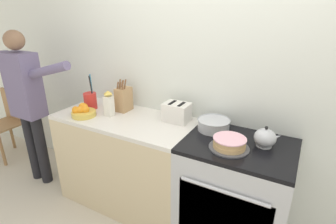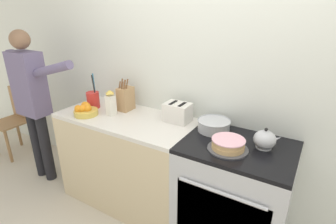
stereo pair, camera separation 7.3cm
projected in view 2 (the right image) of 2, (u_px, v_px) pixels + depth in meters
name	position (u px, v px, depth m)	size (l,w,h in m)	color
wall_back	(217.00, 76.00, 2.12)	(8.00, 0.04, 2.60)	silver
counter_cabinet	(129.00, 160.00, 2.52)	(1.27, 0.61, 0.90)	beige
stove_range	(233.00, 197.00, 2.03)	(0.79, 0.64, 0.90)	#B7BABF
layer_cake	(228.00, 145.00, 1.79)	(0.28, 0.28, 0.08)	#4C4C51
tea_kettle	(265.00, 140.00, 1.81)	(0.19, 0.15, 0.15)	#B7BABF
mixing_bowl	(214.00, 125.00, 2.07)	(0.26, 0.26, 0.09)	#B7BABF
knife_block	(126.00, 98.00, 2.47)	(0.10, 0.15, 0.31)	tan
utensil_crock	(93.00, 100.00, 2.54)	(0.12, 0.12, 0.34)	red
fruit_bowl	(85.00, 110.00, 2.39)	(0.22, 0.22, 0.11)	gold
toaster	(177.00, 112.00, 2.24)	(0.23, 0.17, 0.16)	silver
milk_carton	(111.00, 103.00, 2.35)	(0.07, 0.07, 0.24)	white
person_baker	(32.00, 96.00, 2.68)	(0.93, 0.20, 1.63)	black
dining_chair	(16.00, 117.00, 3.41)	(0.40, 0.40, 0.86)	#997047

